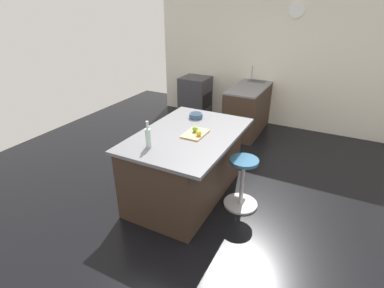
{
  "coord_description": "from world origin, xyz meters",
  "views": [
    {
      "loc": [
        3.24,
        1.36,
        2.41
      ],
      "look_at": [
        0.27,
        -0.17,
        0.78
      ],
      "focal_mm": 27.58,
      "sensor_mm": 36.0,
      "label": 1
    }
  ],
  "objects_px": {
    "kitchen_island": "(185,164)",
    "cutting_board": "(195,134)",
    "stool_by_window": "(242,184)",
    "fruit_bowl": "(196,115)",
    "apple_yellow": "(199,133)",
    "water_bottle": "(148,137)",
    "oven_range": "(195,97)",
    "apple_green": "(195,129)"
  },
  "relations": [
    {
      "from": "stool_by_window",
      "to": "fruit_bowl",
      "type": "bearing_deg",
      "value": -115.69
    },
    {
      "from": "cutting_board",
      "to": "apple_yellow",
      "type": "height_order",
      "value": "apple_yellow"
    },
    {
      "from": "water_bottle",
      "to": "fruit_bowl",
      "type": "xyz_separation_m",
      "value": [
        -1.07,
        0.06,
        -0.08
      ]
    },
    {
      "from": "cutting_board",
      "to": "apple_green",
      "type": "bearing_deg",
      "value": -148.38
    },
    {
      "from": "oven_range",
      "to": "apple_yellow",
      "type": "distance_m",
      "value": 3.28
    },
    {
      "from": "oven_range",
      "to": "cutting_board",
      "type": "xyz_separation_m",
      "value": [
        2.83,
        1.42,
        0.49
      ]
    },
    {
      "from": "stool_by_window",
      "to": "cutting_board",
      "type": "distance_m",
      "value": 0.88
    },
    {
      "from": "kitchen_island",
      "to": "stool_by_window",
      "type": "relative_size",
      "value": 2.54
    },
    {
      "from": "cutting_board",
      "to": "water_bottle",
      "type": "distance_m",
      "value": 0.64
    },
    {
      "from": "apple_yellow",
      "to": "water_bottle",
      "type": "relative_size",
      "value": 0.23
    },
    {
      "from": "apple_green",
      "to": "cutting_board",
      "type": "bearing_deg",
      "value": 31.62
    },
    {
      "from": "stool_by_window",
      "to": "fruit_bowl",
      "type": "relative_size",
      "value": 3.61
    },
    {
      "from": "kitchen_island",
      "to": "cutting_board",
      "type": "distance_m",
      "value": 0.49
    },
    {
      "from": "cutting_board",
      "to": "stool_by_window",
      "type": "bearing_deg",
      "value": 98.93
    },
    {
      "from": "oven_range",
      "to": "stool_by_window",
      "type": "height_order",
      "value": "oven_range"
    },
    {
      "from": "oven_range",
      "to": "apple_green",
      "type": "xyz_separation_m",
      "value": [
        2.8,
        1.4,
        0.53
      ]
    },
    {
      "from": "oven_range",
      "to": "apple_yellow",
      "type": "xyz_separation_m",
      "value": [
        2.88,
        1.49,
        0.53
      ]
    },
    {
      "from": "stool_by_window",
      "to": "apple_green",
      "type": "bearing_deg",
      "value": -83.94
    },
    {
      "from": "stool_by_window",
      "to": "water_bottle",
      "type": "xyz_separation_m",
      "value": [
        0.65,
        -0.93,
        0.73
      ]
    },
    {
      "from": "apple_yellow",
      "to": "water_bottle",
      "type": "xyz_separation_m",
      "value": [
        0.5,
        -0.39,
        0.07
      ]
    },
    {
      "from": "stool_by_window",
      "to": "apple_yellow",
      "type": "relative_size",
      "value": 9.47
    },
    {
      "from": "stool_by_window",
      "to": "apple_green",
      "type": "distance_m",
      "value": 0.92
    },
    {
      "from": "apple_yellow",
      "to": "fruit_bowl",
      "type": "xyz_separation_m",
      "value": [
        -0.57,
        -0.32,
        -0.02
      ]
    },
    {
      "from": "water_bottle",
      "to": "stool_by_window",
      "type": "bearing_deg",
      "value": 124.85
    },
    {
      "from": "cutting_board",
      "to": "apple_yellow",
      "type": "xyz_separation_m",
      "value": [
        0.05,
        0.07,
        0.05
      ]
    },
    {
      "from": "stool_by_window",
      "to": "apple_yellow",
      "type": "bearing_deg",
      "value": -74.62
    },
    {
      "from": "oven_range",
      "to": "kitchen_island",
      "type": "height_order",
      "value": "kitchen_island"
    },
    {
      "from": "cutting_board",
      "to": "apple_green",
      "type": "distance_m",
      "value": 0.06
    },
    {
      "from": "stool_by_window",
      "to": "fruit_bowl",
      "type": "xyz_separation_m",
      "value": [
        -0.42,
        -0.87,
        0.64
      ]
    },
    {
      "from": "apple_yellow",
      "to": "kitchen_island",
      "type": "bearing_deg",
      "value": -102.15
    },
    {
      "from": "kitchen_island",
      "to": "apple_yellow",
      "type": "bearing_deg",
      "value": 77.85
    },
    {
      "from": "cutting_board",
      "to": "fruit_bowl",
      "type": "bearing_deg",
      "value": -154.13
    },
    {
      "from": "fruit_bowl",
      "to": "oven_range",
      "type": "bearing_deg",
      "value": -153.21
    },
    {
      "from": "stool_by_window",
      "to": "apple_yellow",
      "type": "xyz_separation_m",
      "value": [
        0.15,
        -0.54,
        0.66
      ]
    },
    {
      "from": "fruit_bowl",
      "to": "water_bottle",
      "type": "bearing_deg",
      "value": -3.37
    },
    {
      "from": "cutting_board",
      "to": "apple_green",
      "type": "xyz_separation_m",
      "value": [
        -0.03,
        -0.02,
        0.05
      ]
    },
    {
      "from": "water_bottle",
      "to": "fruit_bowl",
      "type": "relative_size",
      "value": 1.66
    },
    {
      "from": "oven_range",
      "to": "cutting_board",
      "type": "bearing_deg",
      "value": 26.63
    },
    {
      "from": "oven_range",
      "to": "water_bottle",
      "type": "xyz_separation_m",
      "value": [
        3.38,
        1.1,
        0.6
      ]
    },
    {
      "from": "cutting_board",
      "to": "kitchen_island",
      "type": "bearing_deg",
      "value": -87.3
    },
    {
      "from": "oven_range",
      "to": "stool_by_window",
      "type": "distance_m",
      "value": 3.41
    },
    {
      "from": "cutting_board",
      "to": "fruit_bowl",
      "type": "relative_size",
      "value": 1.92
    }
  ]
}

